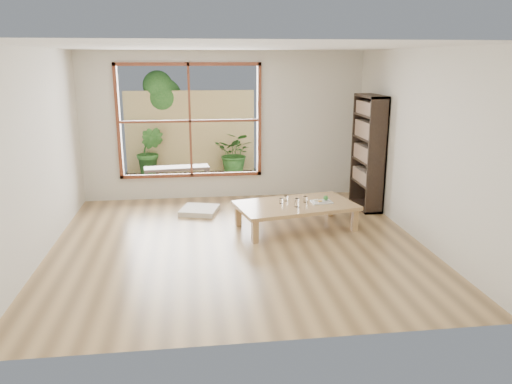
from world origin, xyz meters
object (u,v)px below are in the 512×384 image
(garden_bench, at_px, (177,170))
(low_table, at_px, (296,207))
(food_tray, at_px, (322,201))
(bookshelf, at_px, (368,153))

(garden_bench, bearing_deg, low_table, -62.04)
(food_tray, bearing_deg, garden_bench, 125.70)
(bookshelf, xyz_separation_m, garden_bench, (-3.22, 1.76, -0.59))
(bookshelf, bearing_deg, garden_bench, 151.26)
(food_tray, xyz_separation_m, garden_bench, (-2.22, 2.65, -0.04))
(food_tray, relative_size, garden_bench, 0.25)
(bookshelf, distance_m, garden_bench, 3.71)
(low_table, bearing_deg, food_tray, -8.02)
(bookshelf, distance_m, food_tray, 1.45)
(food_tray, distance_m, garden_bench, 3.46)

